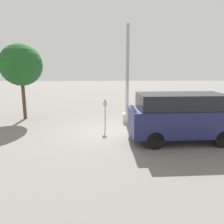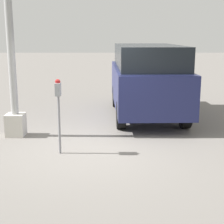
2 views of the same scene
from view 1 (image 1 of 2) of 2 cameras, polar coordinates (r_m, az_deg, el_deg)
The scene contains 5 objects.
ground_plane at distance 11.25m, azimuth -0.48°, elevation -5.17°, with size 80.00×80.00×0.00m, color slate.
parking_meter_near at distance 11.57m, azimuth -1.81°, elevation 1.20°, with size 0.20×0.12×1.57m.
lamp_post at distance 12.78m, azimuth 3.99°, elevation 5.86°, with size 0.44×0.44×5.60m.
parked_van at distance 10.05m, azimuth 17.77°, elevation -0.94°, with size 4.66×2.10×2.14m.
street_tree at distance 14.73m, azimuth -22.68°, elevation 11.26°, with size 2.56×2.56×4.66m.
Camera 1 is at (-0.23, -10.76, 3.29)m, focal length 35.00 mm.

